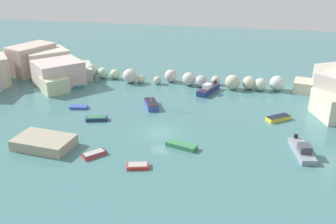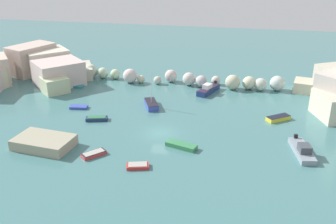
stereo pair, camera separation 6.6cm
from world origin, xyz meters
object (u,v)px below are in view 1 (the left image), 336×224
Objects in this scene: moored_boat_2 at (208,89)px; moored_boat_6 at (61,142)px; moored_boat_0 at (302,150)px; moored_boat_8 at (97,119)px; moored_boat_1 at (151,104)px; moored_boat_3 at (75,86)px; moored_boat_10 at (138,166)px; moored_boat_7 at (94,154)px; moored_boat_9 at (278,118)px; stone_dock at (44,142)px; moored_boat_4 at (79,107)px; moored_boat_5 at (181,145)px.

moored_boat_6 is (-16.69, -23.48, -0.30)m from moored_boat_2.
moored_boat_0 is 1.49× the size of moored_boat_6.
moored_boat_1 is at bearing -150.01° from moored_boat_8.
moored_boat_6 is at bearing -93.45° from moored_boat_0.
moored_boat_0 is 24.15m from moored_boat_2.
moored_boat_2 is at bearing -149.62° from moored_boat_8.
moored_boat_2 is 1.91× the size of moored_boat_3.
moored_boat_0 is 20.44m from moored_boat_10.
moored_boat_7 is (5.35, -1.98, -0.06)m from moored_boat_6.
moored_boat_3 is 26.68m from moored_boat_7.
moored_boat_2 is 15.07m from moored_boat_9.
stone_dock reaches higher than moored_boat_4.
moored_boat_4 is 30.97m from moored_boat_9.
moored_boat_10 is (-19.10, -7.28, -0.28)m from moored_boat_0.
moored_boat_0 is 1.13× the size of moored_boat_1.
moored_boat_9 is at bearing -16.30° from moored_boat_3.
moored_boat_1 reaches higher than moored_boat_8.
moored_boat_6 is (7.60, -21.35, 0.11)m from moored_boat_3.
moored_boat_4 is at bearing 94.62° from stone_dock.
moored_boat_9 is (22.81, 15.69, 0.07)m from moored_boat_7.
moored_boat_3 is at bearing -125.19° from moored_boat_0.
moored_boat_2 is 2.09× the size of moored_boat_4.
moored_boat_8 is 0.91× the size of moored_boat_9.
moored_boat_5 reaches higher than moored_boat_3.
moored_boat_0 is 2.20× the size of moored_boat_4.
moored_boat_7 is at bearing -6.61° from stone_dock.
stone_dock is 32.57m from moored_boat_0.
moored_boat_9 is (28.16, 13.71, 0.01)m from moored_boat_6.
moored_boat_2 is 1.42× the size of moored_boat_5.
moored_boat_3 is (-16.05, 6.42, -0.27)m from moored_boat_1.
moored_boat_0 is at bearing 23.23° from moored_boat_5.
moored_boat_0 is at bearing 155.74° from moored_boat_8.
moored_boat_0 is (32.21, 4.84, -0.17)m from stone_dock.
moored_boat_5 is (18.30, -9.71, 0.08)m from moored_boat_4.
moored_boat_7 is at bearing 177.80° from moored_boat_9.
moored_boat_2 is at bearing -67.93° from moored_boat_1.
moored_boat_3 is 0.94× the size of moored_boat_8.
moored_boat_0 is 2.10× the size of moored_boat_7.
stone_dock is 1.28× the size of moored_boat_1.
moored_boat_6 reaches higher than moored_boat_3.
moored_boat_10 is (14.18, -15.63, 0.02)m from moored_boat_4.
moored_boat_0 is 15.04m from moored_boat_5.
stone_dock is at bearing 54.27° from moored_boat_8.
moored_boat_3 is at bearing 104.69° from stone_dock.
stone_dock is at bearing -79.55° from moored_boat_3.
moored_boat_0 is at bearing 144.43° from moored_boat_7.
moored_boat_6 is at bearing 34.46° from stone_dock.
stone_dock is 1.14× the size of moored_boat_0.
moored_boat_10 is at bearing 165.12° from moored_boat_1.
moored_boat_2 is at bearing 0.77° from moored_boat_3.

